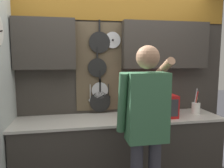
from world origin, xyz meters
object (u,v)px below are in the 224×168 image
object	(u,v)px
knife_block	(127,109)
person	(146,121)
microwave	(155,105)
utensil_crock	(196,107)

from	to	relation	value
knife_block	person	bearing A→B (deg)	-88.01
microwave	person	world-z (taller)	person
utensil_crock	person	world-z (taller)	person
knife_block	utensil_crock	size ratio (longest dim) A/B	0.84
knife_block	utensil_crock	bearing A→B (deg)	0.06
microwave	person	xyz separation A→B (m)	(-0.34, -0.64, 0.00)
utensil_crock	microwave	bearing A→B (deg)	-179.83
microwave	knife_block	bearing A→B (deg)	179.90
knife_block	person	distance (m)	0.64
microwave	utensil_crock	bearing A→B (deg)	0.17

